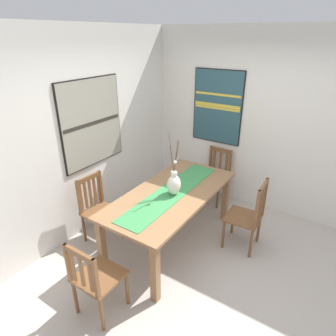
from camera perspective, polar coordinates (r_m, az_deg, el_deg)
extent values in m
cube|color=#B2A89E|center=(3.73, 6.77, -19.35)|extent=(6.40, 6.40, 0.03)
cube|color=silver|center=(4.04, -16.47, 6.14)|extent=(6.40, 0.12, 2.70)
cube|color=silver|center=(4.61, 18.36, 8.17)|extent=(0.12, 6.40, 2.70)
cube|color=#8E6642|center=(3.67, 0.71, -4.99)|extent=(1.94, 0.91, 0.03)
cube|color=#8E6642|center=(3.14, -2.53, -19.85)|extent=(0.08, 0.08, 0.73)
cube|color=#8E6642|center=(4.41, 11.15, -5.75)|extent=(0.08, 0.08, 0.73)
cube|color=#8E6642|center=(3.53, -12.82, -14.67)|extent=(0.08, 0.08, 0.73)
cube|color=#8E6642|center=(4.69, 2.71, -3.27)|extent=(0.08, 0.08, 0.73)
cube|color=#388447|center=(3.66, 0.71, -4.71)|extent=(1.79, 0.36, 0.01)
ellipsoid|color=silver|center=(3.56, 1.15, -3.32)|extent=(0.19, 0.16, 0.26)
cylinder|color=silver|center=(3.49, 1.17, -1.19)|extent=(0.08, 0.08, 0.06)
cylinder|color=brown|center=(3.36, 0.88, 1.18)|extent=(0.13, 0.04, 0.31)
cylinder|color=brown|center=(3.44, 1.69, 2.26)|extent=(0.10, 0.02, 0.37)
cylinder|color=brown|center=(3.46, 0.79, 1.79)|extent=(0.05, 0.10, 0.30)
cylinder|color=brown|center=(3.44, 1.56, 2.32)|extent=(0.10, 0.01, 0.38)
cylinder|color=brown|center=(3.42, 0.68, 3.07)|extent=(0.03, 0.10, 0.47)
sphere|color=white|center=(3.37, 1.38, 1.13)|extent=(0.04, 0.04, 0.04)
cube|color=brown|center=(3.10, -13.26, -19.87)|extent=(0.42, 0.42, 0.03)
cylinder|color=brown|center=(3.43, -12.87, -19.55)|extent=(0.04, 0.04, 0.42)
cylinder|color=brown|center=(3.25, -8.01, -22.28)|extent=(0.04, 0.04, 0.42)
cylinder|color=brown|center=(3.28, -17.66, -22.89)|extent=(0.04, 0.04, 0.42)
cylinder|color=brown|center=(3.09, -12.82, -26.12)|extent=(0.04, 0.04, 0.42)
cube|color=brown|center=(2.97, -18.97, -17.09)|extent=(0.04, 0.04, 0.43)
cube|color=brown|center=(2.75, -13.91, -20.30)|extent=(0.04, 0.04, 0.43)
cube|color=brown|center=(2.74, -17.04, -15.81)|extent=(0.03, 0.38, 0.06)
cube|color=brown|center=(2.94, -18.07, -17.87)|extent=(0.02, 0.04, 0.34)
cube|color=brown|center=(2.87, -16.52, -18.87)|extent=(0.02, 0.04, 0.34)
cube|color=brown|center=(2.80, -14.87, -19.90)|extent=(0.02, 0.04, 0.34)
cube|color=brown|center=(4.84, 8.93, -1.78)|extent=(0.44, 0.44, 0.03)
cylinder|color=brown|center=(4.73, 9.65, -5.55)|extent=(0.04, 0.04, 0.42)
cylinder|color=brown|center=(4.88, 5.89, -4.33)|extent=(0.04, 0.04, 0.42)
cylinder|color=brown|center=(5.02, 11.55, -3.83)|extent=(0.04, 0.04, 0.42)
cylinder|color=brown|center=(5.15, 7.95, -2.73)|extent=(0.04, 0.04, 0.42)
cube|color=brown|center=(4.83, 12.05, 0.93)|extent=(0.04, 0.04, 0.44)
cube|color=brown|center=(4.97, 8.31, 1.93)|extent=(0.04, 0.04, 0.44)
cube|color=brown|center=(4.83, 10.32, 3.48)|extent=(0.05, 0.38, 0.06)
cube|color=brown|center=(4.86, 11.33, 0.95)|extent=(0.02, 0.04, 0.35)
cube|color=brown|center=(4.90, 10.14, 1.28)|extent=(0.02, 0.04, 0.35)
cube|color=brown|center=(4.95, 8.96, 1.59)|extent=(0.02, 0.04, 0.35)
cube|color=brown|center=(3.91, 14.47, -9.31)|extent=(0.44, 0.44, 0.03)
cylinder|color=brown|center=(3.94, 10.77, -12.61)|extent=(0.04, 0.04, 0.42)
cylinder|color=brown|center=(4.22, 12.55, -9.96)|extent=(0.04, 0.04, 0.42)
cylinder|color=brown|center=(3.87, 15.89, -14.03)|extent=(0.04, 0.04, 0.42)
cylinder|color=brown|center=(4.15, 17.31, -11.21)|extent=(0.04, 0.04, 0.42)
cube|color=brown|center=(3.58, 16.96, -7.89)|extent=(0.04, 0.04, 0.52)
cube|color=brown|center=(3.89, 18.36, -5.33)|extent=(0.04, 0.04, 0.52)
cube|color=brown|center=(3.63, 18.16, -3.45)|extent=(0.38, 0.05, 0.06)
cube|color=brown|center=(3.63, 17.12, -7.76)|extent=(0.04, 0.02, 0.43)
cube|color=brown|center=(3.71, 17.49, -7.08)|extent=(0.04, 0.02, 0.43)
cube|color=brown|center=(3.78, 17.84, -6.43)|extent=(0.04, 0.02, 0.43)
cube|color=brown|center=(3.86, 18.18, -5.81)|extent=(0.04, 0.02, 0.43)
cube|color=brown|center=(3.98, -12.83, -8.49)|extent=(0.44, 0.44, 0.03)
cylinder|color=brown|center=(4.09, -8.92, -10.91)|extent=(0.04, 0.04, 0.42)
cylinder|color=brown|center=(3.90, -12.75, -13.26)|extent=(0.04, 0.04, 0.42)
cylinder|color=brown|center=(4.31, -12.34, -9.10)|extent=(0.04, 0.04, 0.42)
cylinder|color=brown|center=(4.14, -16.11, -11.20)|extent=(0.04, 0.04, 0.42)
cube|color=brown|center=(4.08, -13.03, -3.56)|extent=(0.04, 0.04, 0.47)
cube|color=brown|center=(3.89, -17.01, -5.53)|extent=(0.04, 0.04, 0.47)
cube|color=brown|center=(3.89, -15.30, -1.88)|extent=(0.38, 0.06, 0.06)
cube|color=brown|center=(4.07, -13.31, -3.90)|extent=(0.04, 0.02, 0.38)
cube|color=brown|center=(4.03, -14.12, -4.30)|extent=(0.04, 0.02, 0.38)
cube|color=brown|center=(3.99, -14.95, -4.71)|extent=(0.04, 0.02, 0.38)
cube|color=brown|center=(3.95, -15.80, -5.13)|extent=(0.04, 0.02, 0.38)
cube|color=brown|center=(3.91, -16.66, -5.56)|extent=(0.04, 0.02, 0.38)
cube|color=black|center=(4.03, -14.70, 8.55)|extent=(1.02, 0.04, 1.15)
cube|color=gray|center=(4.02, -14.49, 8.51)|extent=(0.99, 0.01, 1.12)
cube|color=#2D2823|center=(4.02, -14.44, 8.48)|extent=(0.96, 0.00, 0.05)
cube|color=black|center=(4.75, 9.66, 11.68)|extent=(0.04, 0.82, 1.15)
cube|color=#284C56|center=(4.73, 9.55, 11.63)|extent=(0.01, 0.79, 1.12)
cube|color=gold|center=(4.72, 9.55, 11.99)|extent=(0.00, 0.76, 0.05)
cube|color=gold|center=(4.73, 9.51, 11.44)|extent=(0.00, 0.76, 0.03)
cube|color=gold|center=(4.69, 9.70, 13.97)|extent=(0.00, 0.76, 0.03)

